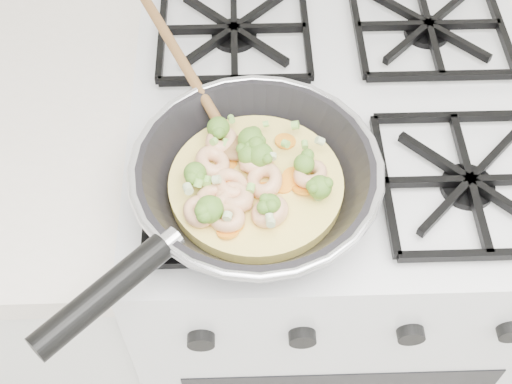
{
  "coord_description": "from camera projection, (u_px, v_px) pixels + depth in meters",
  "views": [
    {
      "loc": [
        -0.14,
        1.03,
        1.62
      ],
      "look_at": [
        -0.13,
        1.53,
        0.93
      ],
      "focal_mm": 47.84,
      "sensor_mm": 36.0,
      "label": 1
    }
  ],
  "objects": [
    {
      "name": "skillet",
      "position": [
        252.0,
        180.0,
        0.82
      ],
      "size": [
        0.39,
        0.52,
        0.1
      ],
      "rotation": [
        0.0,
        0.0,
        -0.18
      ],
      "color": "black",
      "rests_on": "stove"
    },
    {
      "name": "stove",
      "position": [
        318.0,
        261.0,
        1.33
      ],
      "size": [
        0.6,
        0.6,
        0.92
      ],
      "color": "white",
      "rests_on": "ground"
    }
  ]
}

